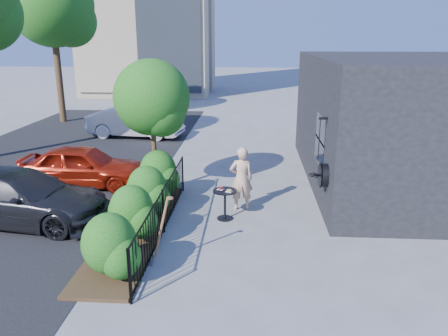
# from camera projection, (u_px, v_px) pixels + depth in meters

# --- Properties ---
(ground) EXTENTS (120.00, 120.00, 0.00)m
(ground) POSITION_uv_depth(u_px,v_px,m) (225.00, 234.00, 10.56)
(ground) COLOR gray
(ground) RESTS_ON ground
(shop_building) EXTENTS (6.22, 9.00, 4.00)m
(shop_building) POSITION_uv_depth(u_px,v_px,m) (406.00, 121.00, 13.94)
(shop_building) COLOR black
(shop_building) RESTS_ON ground
(fence) EXTENTS (0.05, 6.05, 1.10)m
(fence) POSITION_uv_depth(u_px,v_px,m) (163.00, 211.00, 10.49)
(fence) COLOR black
(fence) RESTS_ON ground
(planting_bed) EXTENTS (1.30, 6.00, 0.08)m
(planting_bed) POSITION_uv_depth(u_px,v_px,m) (136.00, 230.00, 10.69)
(planting_bed) COLOR #382616
(planting_bed) RESTS_ON ground
(shrubs) EXTENTS (1.10, 5.60, 1.24)m
(shrubs) POSITION_uv_depth(u_px,v_px,m) (139.00, 203.00, 10.58)
(shrubs) COLOR #124F14
(shrubs) RESTS_ON ground
(patio_tree) EXTENTS (2.20, 2.20, 3.94)m
(patio_tree) POSITION_uv_depth(u_px,v_px,m) (154.00, 102.00, 12.54)
(patio_tree) COLOR #3F2B19
(patio_tree) RESTS_ON ground
(street) EXTENTS (9.00, 30.00, 0.01)m
(street) POSITION_uv_depth(u_px,v_px,m) (12.00, 187.00, 13.86)
(street) COLOR black
(street) RESTS_ON ground
(street_tree_far) EXTENTS (4.40, 4.40, 8.28)m
(street_tree_far) POSITION_uv_depth(u_px,v_px,m) (53.00, 10.00, 22.81)
(street_tree_far) COLOR #3F2B19
(street_tree_far) RESTS_ON ground
(cafe_table) EXTENTS (0.63, 0.63, 0.84)m
(cafe_table) POSITION_uv_depth(u_px,v_px,m) (225.00, 199.00, 11.27)
(cafe_table) COLOR black
(cafe_table) RESTS_ON ground
(woman) EXTENTS (0.70, 0.52, 1.76)m
(woman) POSITION_uv_depth(u_px,v_px,m) (241.00, 179.00, 11.83)
(woman) COLOR #D4A789
(woman) RESTS_ON ground
(shovel) EXTENTS (0.52, 0.20, 1.55)m
(shovel) POSITION_uv_depth(u_px,v_px,m) (160.00, 234.00, 8.96)
(shovel) COLOR brown
(shovel) RESTS_ON ground
(car_red) EXTENTS (3.87, 1.56, 1.32)m
(car_red) POSITION_uv_depth(u_px,v_px,m) (83.00, 166.00, 13.80)
(car_red) COLOR #A11D0D
(car_red) RESTS_ON ground
(car_silver) EXTENTS (4.59, 2.09, 1.46)m
(car_silver) POSITION_uv_depth(u_px,v_px,m) (135.00, 122.00, 20.55)
(car_silver) COLOR silver
(car_silver) RESTS_ON ground
(car_darkgrey) EXTENTS (4.85, 2.42, 1.35)m
(car_darkgrey) POSITION_uv_depth(u_px,v_px,m) (20.00, 197.00, 11.06)
(car_darkgrey) COLOR black
(car_darkgrey) RESTS_ON ground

